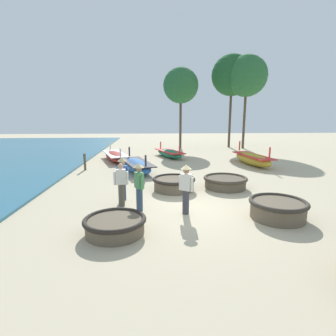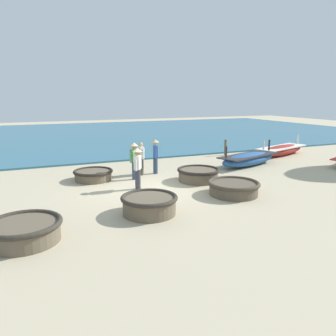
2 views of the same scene
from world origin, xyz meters
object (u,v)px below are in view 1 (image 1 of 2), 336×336
object	(u,v)px
tree_right_mid	(232,75)
long_boat_white_hull	(252,159)
fisherman_by_coracle	(186,186)
coracle_front_left	(225,182)
fisherman_standing_left	(121,184)
coracle_center	(115,225)
long_boat_red_hull	(169,153)
coracle_front_right	(278,208)
tree_center	(247,76)
fisherman_with_hat	(139,184)
long_boat_ochre_hull	(137,165)
tree_left_mid	(181,86)
coracle_nearest	(174,183)
long_boat_green_hull	(115,156)
fisherman_hauling	(123,176)
mooring_post_mid_beach	(85,162)

from	to	relation	value
tree_right_mid	long_boat_white_hull	bearing A→B (deg)	-97.56
fisherman_by_coracle	coracle_front_left	bearing A→B (deg)	54.49
coracle_front_left	fisherman_standing_left	distance (m)	4.96
coracle_center	long_boat_red_hull	xyz separation A→B (m)	(2.39, 13.55, 0.06)
coracle_front_right	coracle_front_left	xyz separation A→B (m)	(-0.68, 3.66, -0.05)
tree_center	tree_right_mid	xyz separation A→B (m)	(-1.12, 1.07, 0.21)
fisherman_with_hat	long_boat_ochre_hull	bearing A→B (deg)	94.07
long_boat_ochre_hull	long_boat_red_hull	size ratio (longest dim) A/B	1.04
tree_left_mid	tree_right_mid	xyz separation A→B (m)	(5.14, 0.41, 1.06)
fisherman_with_hat	coracle_nearest	bearing A→B (deg)	60.93
tree_center	tree_left_mid	bearing A→B (deg)	173.98
coracle_front_right	fisherman_by_coracle	distance (m)	3.00
coracle_nearest	coracle_front_left	size ratio (longest dim) A/B	0.95
long_boat_ochre_hull	tree_center	distance (m)	16.01
coracle_front_left	fisherman_by_coracle	size ratio (longest dim) A/B	1.18
fisherman_with_hat	tree_right_mid	bearing A→B (deg)	65.18
coracle_front_left	tree_center	distance (m)	16.96
fisherman_with_hat	coracle_front_right	bearing A→B (deg)	-11.83
tree_left_mid	fisherman_by_coracle	bearing A→B (deg)	-95.50
tree_left_mid	tree_center	bearing A→B (deg)	-6.02
long_boat_red_hull	tree_right_mid	size ratio (longest dim) A/B	0.45
fisherman_by_coracle	fisherman_with_hat	distance (m)	1.59
long_boat_green_hull	long_boat_red_hull	world-z (taller)	long_boat_green_hull
long_boat_ochre_hull	fisherman_hauling	size ratio (longest dim) A/B	2.61
fisherman_standing_left	coracle_nearest	bearing A→B (deg)	43.40
fisherman_with_hat	tree_left_mid	distance (m)	18.87
long_boat_green_hull	mooring_post_mid_beach	bearing A→B (deg)	-112.07
coracle_front_left	long_boat_ochre_hull	xyz separation A→B (m)	(-4.22, 3.87, 0.07)
coracle_nearest	coracle_front_left	bearing A→B (deg)	5.54
long_boat_ochre_hull	tree_left_mid	size ratio (longest dim) A/B	0.55
coracle_front_left	fisherman_with_hat	size ratio (longest dim) A/B	1.18
long_boat_red_hull	long_boat_ochre_hull	bearing A→B (deg)	-113.41
coracle_center	coracle_front_left	size ratio (longest dim) A/B	0.89
long_boat_green_hull	long_boat_white_hull	size ratio (longest dim) A/B	1.06
fisherman_standing_left	tree_center	distance (m)	20.48
coracle_front_right	fisherman_standing_left	size ratio (longest dim) A/B	1.16
fisherman_by_coracle	fisherman_standing_left	bearing A→B (deg)	157.89
fisherman_hauling	mooring_post_mid_beach	distance (m)	6.59
fisherman_with_hat	tree_right_mid	world-z (taller)	tree_right_mid
coracle_front_right	tree_center	distance (m)	19.96
tree_right_mid	coracle_front_right	bearing A→B (deg)	-101.82
tree_center	tree_right_mid	distance (m)	1.57
coracle_nearest	tree_left_mid	world-z (taller)	tree_left_mid
coracle_nearest	fisherman_hauling	size ratio (longest dim) A/B	1.13
long_boat_ochre_hull	coracle_front_left	bearing A→B (deg)	-42.53
coracle_front_left	long_boat_green_hull	bearing A→B (deg)	127.79
coracle_front_left	long_boat_ochre_hull	distance (m)	5.73
coracle_nearest	long_boat_red_hull	bearing A→B (deg)	87.54
coracle_center	mooring_post_mid_beach	size ratio (longest dim) A/B	1.74
long_boat_red_hull	long_boat_white_hull	size ratio (longest dim) A/B	0.96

